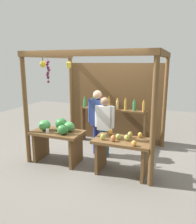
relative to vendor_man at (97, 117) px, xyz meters
name	(u,v)px	position (x,y,z in m)	size (l,w,h in m)	color
ground_plane	(101,153)	(0.08, 0.05, -0.96)	(12.00, 12.00, 0.00)	slate
market_stall	(108,94)	(0.07, 0.53, 0.50)	(2.89, 2.22, 2.49)	brown
fruit_counter_left	(58,134)	(-0.68, -0.73, -0.31)	(1.16, 0.64, 0.99)	brown
fruit_counter_right	(122,148)	(0.84, -0.74, -0.42)	(1.16, 0.65, 0.86)	brown
bottle_shelf_unit	(113,116)	(0.12, 0.84, -0.15)	(1.85, 0.22, 1.34)	brown
vendor_man	(97,117)	(0.00, 0.00, 0.00)	(0.48, 0.22, 1.60)	navy
vendor_woman	(105,122)	(0.22, -0.10, -0.09)	(0.48, 0.20, 1.47)	#315365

